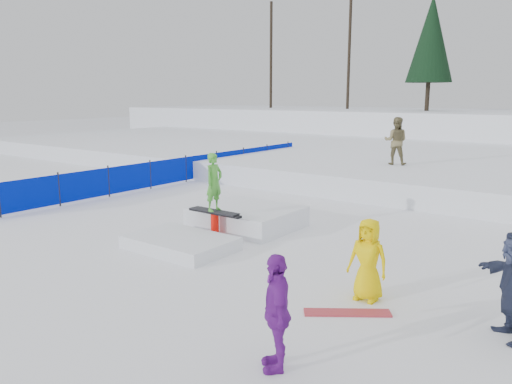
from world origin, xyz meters
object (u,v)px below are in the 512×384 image
Objects in this scene: spectator_purple at (277,312)px; spectator_yellow at (368,260)px; walker_olive at (396,141)px; jib_rail_feature at (230,221)px; safety_fence at (186,169)px.

spectator_purple is 2.77m from spectator_yellow.
spectator_purple is at bearing 90.45° from walker_olive.
spectator_purple is (3.96, -14.04, -0.96)m from walker_olive.
jib_rail_feature is (-4.65, 1.89, -0.41)m from spectator_yellow.
spectator_purple reaches higher than safety_fence.
walker_olive is (7.04, 4.52, 1.18)m from safety_fence.
walker_olive is at bearing 108.35° from spectator_yellow.
safety_fence is at bearing 147.44° from spectator_yellow.
spectator_purple is 0.35× the size of jib_rail_feature.
spectator_yellow is (3.96, -11.27, -1.01)m from walker_olive.
walker_olive is 1.20× the size of spectator_purple.
safety_fence is at bearing 17.39° from walker_olive.
safety_fence is 8.59× the size of walker_olive.
walker_olive is 9.51m from jib_rail_feature.
walker_olive is 14.62m from spectator_purple.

